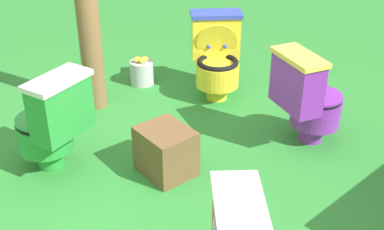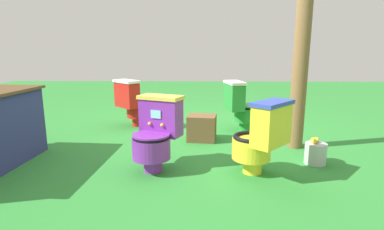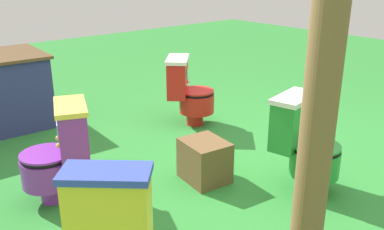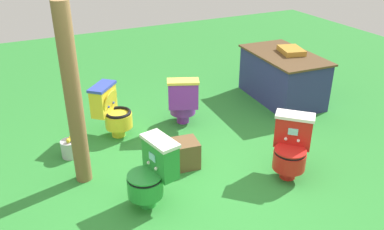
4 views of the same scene
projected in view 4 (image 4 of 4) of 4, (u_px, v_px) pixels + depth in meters
ground at (193, 184)px, 4.61m from camera, size 14.00×14.00×0.00m
toilet_purple at (183, 101)px, 5.77m from camera, size 0.61×0.56×0.73m
toilet_green at (152, 173)px, 4.17m from camera, size 0.49×0.56×0.73m
toilet_red at (291, 146)px, 4.64m from camera, size 0.63×0.63×0.73m
toilet_yellow at (112, 110)px, 5.48m from camera, size 0.63×0.63×0.73m
vendor_table at (283, 76)px, 6.57m from camera, size 1.51×0.95×0.85m
wooden_post at (73, 98)px, 4.26m from camera, size 0.18×0.18×2.03m
small_crate at (183, 154)px, 4.88m from camera, size 0.35×0.40×0.33m
lemon_bucket at (70, 148)px, 5.09m from camera, size 0.22×0.22×0.28m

